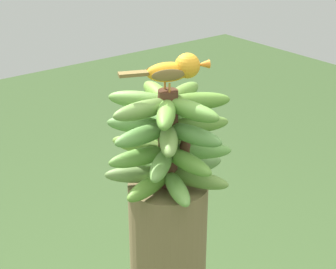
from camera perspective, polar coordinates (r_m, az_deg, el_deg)
name	(u,v)px	position (r m, az deg, el deg)	size (l,w,h in m)	color
banana_bunch	(168,139)	(1.31, 0.02, -0.50)	(0.31, 0.31, 0.25)	#4C2D1E
perched_bird	(176,69)	(1.25, 0.86, 6.79)	(0.20, 0.10, 0.08)	#C68933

